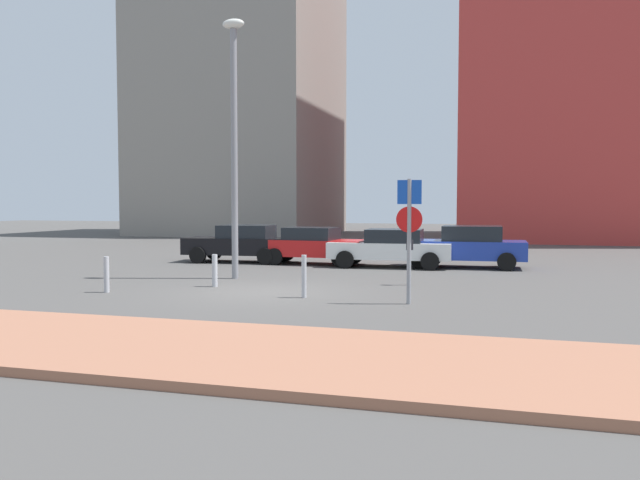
# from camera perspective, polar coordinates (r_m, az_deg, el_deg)

# --- Properties ---
(ground_plane) EXTENTS (120.00, 120.00, 0.00)m
(ground_plane) POSITION_cam_1_polar(r_m,az_deg,el_deg) (16.89, -4.87, -4.64)
(ground_plane) COLOR #4C4947
(sidewalk_brick) EXTENTS (40.00, 3.81, 0.14)m
(sidewalk_brick) POSITION_cam_1_polar(r_m,az_deg,el_deg) (10.90, -17.95, -8.77)
(sidewalk_brick) COLOR #9E664C
(sidewalk_brick) RESTS_ON ground
(parked_car_black) EXTENTS (4.68, 2.19, 1.48)m
(parked_car_black) POSITION_cam_1_polar(r_m,az_deg,el_deg) (25.54, -6.80, -0.27)
(parked_car_black) COLOR black
(parked_car_black) RESTS_ON ground
(parked_car_red) EXTENTS (4.49, 2.16, 1.42)m
(parked_car_red) POSITION_cam_1_polar(r_m,az_deg,el_deg) (24.61, -0.85, -0.45)
(parked_car_red) COLOR red
(parked_car_red) RESTS_ON ground
(parked_car_white) EXTENTS (4.50, 2.16, 1.39)m
(parked_car_white) POSITION_cam_1_polar(r_m,az_deg,el_deg) (23.56, 6.35, -0.65)
(parked_car_white) COLOR white
(parked_car_white) RESTS_ON ground
(parked_car_blue) EXTENTS (4.43, 2.06, 1.52)m
(parked_car_blue) POSITION_cam_1_polar(r_m,az_deg,el_deg) (23.81, 12.83, -0.53)
(parked_car_blue) COLOR #1E389E
(parked_car_blue) RESTS_ON ground
(parking_sign_post) EXTENTS (0.60, 0.10, 2.88)m
(parking_sign_post) POSITION_cam_1_polar(r_m,az_deg,el_deg) (14.81, 7.95, 1.29)
(parking_sign_post) COLOR gray
(parking_sign_post) RESTS_ON ground
(parking_meter) EXTENTS (0.18, 0.14, 1.29)m
(parking_meter) POSITION_cam_1_polar(r_m,az_deg,el_deg) (18.34, 7.98, -1.40)
(parking_meter) COLOR #4C4C51
(parking_meter) RESTS_ON ground
(street_lamp) EXTENTS (0.70, 0.36, 7.92)m
(street_lamp) POSITION_cam_1_polar(r_m,az_deg,el_deg) (20.05, -7.65, 9.75)
(street_lamp) COLOR gray
(street_lamp) RESTS_ON ground
(traffic_bollard_near) EXTENTS (0.14, 0.14, 0.94)m
(traffic_bollard_near) POSITION_cam_1_polar(r_m,az_deg,el_deg) (17.62, -18.47, -2.93)
(traffic_bollard_near) COLOR #B7B7BC
(traffic_bollard_near) RESTS_ON ground
(traffic_bollard_mid) EXTENTS (0.15, 0.15, 0.90)m
(traffic_bollard_mid) POSITION_cam_1_polar(r_m,az_deg,el_deg) (18.11, -9.35, -2.70)
(traffic_bollard_mid) COLOR #B7B7BC
(traffic_bollard_mid) RESTS_ON ground
(traffic_bollard_far) EXTENTS (0.12, 0.12, 1.06)m
(traffic_bollard_far) POSITION_cam_1_polar(r_m,az_deg,el_deg) (15.77, -1.44, -3.25)
(traffic_bollard_far) COLOR #B7B7BC
(traffic_bollard_far) RESTS_ON ground
(building_colorful_midrise) EXTENTS (17.52, 17.46, 28.37)m
(building_colorful_midrise) POSITION_cam_1_polar(r_m,az_deg,el_deg) (48.96, 23.78, 16.99)
(building_colorful_midrise) COLOR #BF3833
(building_colorful_midrise) RESTS_ON ground
(building_under_construction) EXTENTS (13.37, 13.68, 19.94)m
(building_under_construction) POSITION_cam_1_polar(r_m,az_deg,el_deg) (51.51, -6.91, 11.75)
(building_under_construction) COLOR gray
(building_under_construction) RESTS_ON ground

